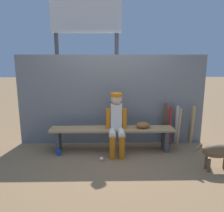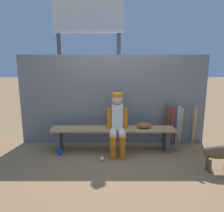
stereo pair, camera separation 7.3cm
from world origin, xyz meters
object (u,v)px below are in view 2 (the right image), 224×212
(baseball_glove, at_px, (143,125))
(baseball, at_px, (101,159))
(dugout_bench, at_px, (112,133))
(bat_aluminum_red, at_px, (170,126))
(cup_on_ground, at_px, (59,152))
(cup_on_bench, at_px, (123,124))
(dog, at_px, (222,152))
(bat_wood_natural, at_px, (179,127))
(scoreboard, at_px, (90,33))
(bat_aluminum_silver, at_px, (177,125))
(bat_wood_dark, at_px, (165,124))
(player_seated, at_px, (116,121))
(bat_wood_tan, at_px, (193,125))

(baseball_glove, bearing_deg, baseball, -149.84)
(dugout_bench, bearing_deg, baseball, -112.97)
(bat_aluminum_red, xyz_separation_m, cup_on_ground, (-2.26, -0.50, -0.37))
(cup_on_bench, distance_m, dog, 1.84)
(dugout_bench, xyz_separation_m, bat_wood_natural, (1.43, 0.30, 0.04))
(bat_aluminum_red, relative_size, scoreboard, 0.24)
(cup_on_bench, bearing_deg, bat_aluminum_silver, 10.84)
(bat_wood_dark, xyz_separation_m, bat_aluminum_red, (0.12, -0.03, -0.04))
(baseball, height_order, cup_on_ground, cup_on_ground)
(player_seated, distance_m, bat_wood_dark, 1.13)
(bat_wood_tan, bearing_deg, bat_wood_dark, -178.33)
(player_seated, height_order, baseball, player_seated)
(dugout_bench, bearing_deg, bat_wood_tan, 10.64)
(player_seated, relative_size, bat_wood_dark, 1.28)
(player_seated, distance_m, bat_aluminum_red, 1.23)
(player_seated, height_order, bat_aluminum_red, player_seated)
(player_seated, relative_size, bat_aluminum_silver, 1.35)
(bat_wood_dark, bearing_deg, baseball, -149.37)
(bat_wood_tan, bearing_deg, bat_wood_natural, -175.34)
(bat_wood_dark, relative_size, cup_on_bench, 8.39)
(bat_wood_dark, height_order, bat_wood_tan, bat_wood_dark)
(bat_aluminum_silver, distance_m, cup_on_bench, 1.16)
(bat_aluminum_silver, bearing_deg, bat_wood_natural, 5.34)
(bat_wood_dark, xyz_separation_m, cup_on_ground, (-2.14, -0.53, -0.41))
(bat_wood_dark, bearing_deg, player_seated, -157.84)
(player_seated, xyz_separation_m, bat_wood_tan, (1.64, 0.44, -0.22))
(bat_aluminum_red, xyz_separation_m, cup_on_bench, (-1.00, -0.20, 0.10))
(bat_aluminum_red, xyz_separation_m, bat_wood_tan, (0.49, 0.05, 0.00))
(player_seated, distance_m, baseball_glove, 0.55)
(baseball_glove, distance_m, cup_on_bench, 0.39)
(bat_aluminum_red, bearing_deg, bat_aluminum_silver, 8.26)
(player_seated, height_order, scoreboard, scoreboard)
(player_seated, relative_size, scoreboard, 0.34)
(baseball_glove, bearing_deg, dugout_bench, 180.00)
(baseball, bearing_deg, bat_wood_dark, 30.63)
(baseball_glove, xyz_separation_m, scoreboard, (-1.15, 1.61, 1.88))
(bat_wood_tan, distance_m, cup_on_ground, 2.83)
(bat_aluminum_red, xyz_separation_m, baseball, (-1.43, -0.75, -0.39))
(baseball, bearing_deg, baseball_glove, 30.16)
(dog, bearing_deg, dugout_bench, 154.52)
(bat_aluminum_red, bearing_deg, baseball_glove, -156.09)
(baseball_glove, relative_size, scoreboard, 0.08)
(bat_wood_dark, height_order, bat_wood_natural, bat_wood_dark)
(player_seated, xyz_separation_m, cup_on_ground, (-1.11, -0.11, -0.59))
(bat_aluminum_silver, distance_m, baseball, 1.79)
(baseball_glove, distance_m, baseball, 1.06)
(baseball_glove, bearing_deg, player_seated, -167.90)
(player_seated, height_order, baseball_glove, player_seated)
(scoreboard, bearing_deg, bat_wood_natural, -33.58)
(baseball_glove, bearing_deg, scoreboard, 125.66)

